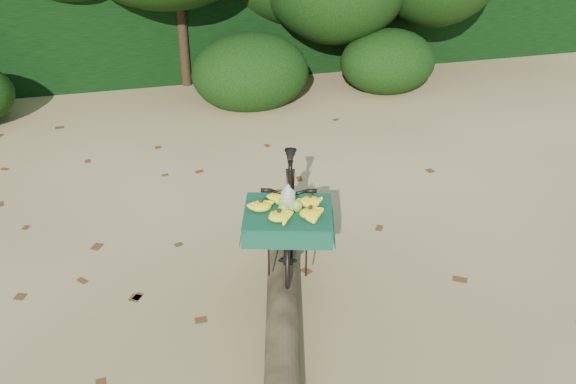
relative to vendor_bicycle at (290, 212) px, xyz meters
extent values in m
plane|color=tan|center=(-0.99, 0.39, -0.58)|extent=(80.00, 80.00, 0.00)
imported|color=black|center=(0.01, 0.02, -0.02)|extent=(1.01, 1.94, 1.12)
cube|color=black|center=(-0.16, -0.56, 0.34)|extent=(0.52, 0.58, 0.03)
cube|color=#134A31|center=(-0.16, -0.56, 0.36)|extent=(0.96, 0.87, 0.01)
ellipsoid|color=#80A728|center=(-0.08, -0.58, 0.42)|extent=(0.11, 0.09, 0.12)
ellipsoid|color=#80A728|center=(-0.18, -0.49, 0.42)|extent=(0.11, 0.09, 0.12)
ellipsoid|color=#80A728|center=(-0.21, -0.60, 0.42)|extent=(0.11, 0.09, 0.12)
cylinder|color=#EAE5C6|center=(-0.15, -0.54, 0.47)|extent=(0.13, 0.13, 0.17)
cylinder|color=brown|center=(-0.35, -1.12, -0.43)|extent=(1.25, 4.02, 0.29)
cube|color=black|center=(-0.99, 6.69, 0.32)|extent=(26.00, 1.80, 1.80)
camera|label=1|loc=(-1.32, -5.17, 3.26)|focal=38.00mm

